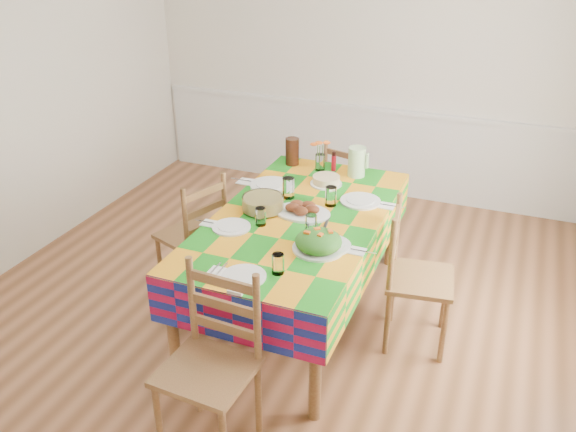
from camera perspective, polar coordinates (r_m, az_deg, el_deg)
The scene contains 22 objects.
room at distance 3.95m, azimuth -2.48°, elevation 6.82°, with size 4.58×5.08×2.78m.
wainscot at distance 6.45m, azimuth 6.74°, elevation 6.54°, with size 4.41×0.06×0.92m.
dining_table at distance 4.24m, azimuth 0.97°, elevation -1.10°, with size 1.11×2.07×0.80m.
setting_near_head at distance 3.52m, azimuth -3.07°, elevation -5.20°, with size 0.42×0.28×0.13m.
setting_left_near at distance 4.06m, azimuth -4.41°, elevation -0.65°, with size 0.47×0.28×0.12m.
setting_left_far at distance 4.58m, azimuth -1.13°, elevation 2.85°, with size 0.58×0.35×0.15m.
setting_right_near at distance 3.87m, azimuth 3.37°, elevation -2.02°, with size 0.51×0.29×0.13m.
setting_right_far at distance 4.39m, azimuth 5.89°, elevation 1.56°, with size 0.55×0.32×0.14m.
meat_platter at distance 4.21m, azimuth 1.34°, elevation 0.59°, with size 0.40×0.29×0.08m.
salad_platter at distance 3.77m, azimuth 2.87°, elevation -2.45°, with size 0.33×0.33×0.14m.
pasta_bowl at distance 4.26m, azimuth -2.37°, elevation 1.18°, with size 0.29×0.29×0.11m.
cake at distance 4.68m, azimuth 3.59°, elevation 3.34°, with size 0.25×0.25×0.07m.
serving_utensils at distance 4.05m, azimuth 3.02°, elevation -1.03°, with size 0.15×0.34×0.01m.
flower_vase at distance 4.92m, azimuth 3.01°, elevation 5.48°, with size 0.16×0.13×0.26m.
hot_sauce at distance 4.93m, azimuth 4.30°, elevation 5.13°, with size 0.04×0.04×0.16m, color red.
green_pitcher at distance 4.83m, azimuth 6.45°, elevation 5.07°, with size 0.14×0.14×0.24m, color #B1DD9C.
tea_pitcher at distance 5.03m, azimuth 0.40°, elevation 6.07°, with size 0.11×0.11×0.22m, color black.
name_card at distance 3.38m, azimuth -4.98°, elevation -7.13°, with size 0.09×0.03×0.02m, color white.
chair_near at distance 3.36m, azimuth -7.16°, elevation -13.71°, with size 0.49×0.47×1.06m.
chair_far at distance 5.47m, azimuth 5.73°, elevation 2.43°, with size 0.50×0.48×0.92m.
chair_left at distance 4.65m, azimuth -8.69°, elevation -1.88°, with size 0.54×0.55×0.99m.
chair_right at distance 4.16m, azimuth 11.65°, elevation -5.68°, with size 0.49×0.50×1.02m.
Camera 1 is at (1.53, -3.38, 2.69)m, focal length 38.00 mm.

